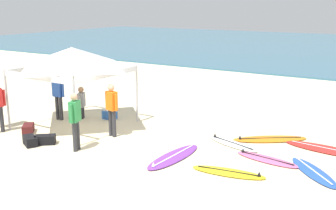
% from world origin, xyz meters
% --- Properties ---
extents(ground_plane, '(80.00, 80.00, 0.00)m').
position_xyz_m(ground_plane, '(0.00, 0.00, 0.00)').
color(ground_plane, beige).
extents(sea, '(80.00, 36.00, 0.10)m').
position_xyz_m(sea, '(0.00, 32.31, 0.05)').
color(sea, '#386B84').
rests_on(sea, ground).
extents(canopy_tent, '(3.21, 3.21, 2.75)m').
position_xyz_m(canopy_tent, '(-2.86, 0.65, 2.39)').
color(canopy_tent, '#B7B7BC').
rests_on(canopy_tent, ground).
extents(surfboard_blue, '(1.72, 1.82, 0.19)m').
position_xyz_m(surfboard_blue, '(5.17, 0.83, 0.04)').
color(surfboard_blue, blue).
rests_on(surfboard_blue, ground).
extents(surfboard_orange, '(2.27, 1.91, 0.19)m').
position_xyz_m(surfboard_orange, '(3.43, 2.73, 0.04)').
color(surfboard_orange, orange).
rests_on(surfboard_orange, ground).
extents(surfboard_pink, '(1.87, 0.74, 0.19)m').
position_xyz_m(surfboard_pink, '(3.90, 1.02, 0.04)').
color(surfboard_pink, pink).
rests_on(surfboard_pink, ground).
extents(surfboard_purple, '(0.75, 2.33, 0.19)m').
position_xyz_m(surfboard_purple, '(1.63, -0.16, 0.04)').
color(surfboard_purple, purple).
rests_on(surfboard_purple, ground).
extents(surfboard_white, '(1.88, 1.04, 0.19)m').
position_xyz_m(surfboard_white, '(2.61, 1.70, 0.04)').
color(surfboard_white, white).
rests_on(surfboard_white, ground).
extents(surfboard_red, '(2.63, 0.92, 0.19)m').
position_xyz_m(surfboard_red, '(5.21, 2.69, 0.04)').
color(surfboard_red, red).
rests_on(surfboard_red, ground).
extents(surfboard_yellow, '(1.94, 0.79, 0.19)m').
position_xyz_m(surfboard_yellow, '(3.37, -0.34, 0.04)').
color(surfboard_yellow, yellow).
rests_on(surfboard_yellow, ground).
extents(person_blue, '(0.55, 0.25, 1.71)m').
position_xyz_m(person_blue, '(-3.91, 0.89, 0.99)').
color(person_blue, '#2D2D33').
rests_on(person_blue, ground).
extents(person_orange, '(0.54, 0.30, 1.71)m').
position_xyz_m(person_orange, '(-1.01, 0.42, 0.99)').
color(person_orange, '#2D2D33').
rests_on(person_orange, ground).
extents(person_green, '(0.33, 0.52, 1.71)m').
position_xyz_m(person_green, '(-1.08, -1.13, 0.99)').
color(person_green, '#2D2D33').
rests_on(person_green, ground).
extents(person_grey, '(0.37, 0.49, 1.20)m').
position_xyz_m(person_grey, '(-3.32, 1.46, 0.66)').
color(person_grey, '#2D2D33').
rests_on(person_grey, ground).
extents(gear_bag_near_tent, '(0.68, 0.55, 0.28)m').
position_xyz_m(gear_bag_near_tent, '(-2.59, -1.56, 0.14)').
color(gear_bag_near_tent, black).
rests_on(gear_bag_near_tent, ground).
extents(gear_bag_by_pole, '(0.67, 0.62, 0.28)m').
position_xyz_m(gear_bag_by_pole, '(-2.28, -1.24, 0.14)').
color(gear_bag_by_pole, black).
rests_on(gear_bag_by_pole, ground).
extents(gear_bag_on_sand, '(0.64, 0.66, 0.28)m').
position_xyz_m(gear_bag_on_sand, '(-3.63, -0.77, 0.14)').
color(gear_bag_on_sand, '#4C1919').
rests_on(gear_bag_on_sand, ground).
extents(cooler_box, '(0.50, 0.36, 0.39)m').
position_xyz_m(cooler_box, '(-2.40, 1.94, 0.20)').
color(cooler_box, '#2D60B7').
rests_on(cooler_box, ground).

